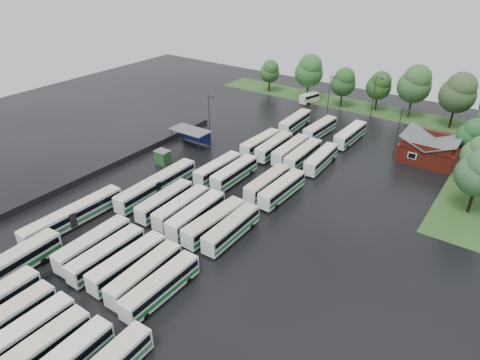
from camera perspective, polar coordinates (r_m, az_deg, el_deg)
The scene contains 50 objects.
ground at distance 64.24m, azimuth -7.72°, elevation -5.67°, with size 160.00×160.00×0.00m, color black.
brick_building at distance 88.51m, azimuth 23.87°, elevation 3.49°, with size 10.07×8.60×5.39m.
wash_shed at distance 87.46m, azimuth -6.50°, elevation 6.40°, with size 8.20×4.20×3.58m.
utility_hut at distance 81.34m, azimuth -10.27°, elevation 3.03°, with size 2.70×2.20×2.62m.
grass_strip_north at distance 114.33m, azimuth 15.74°, elevation 9.36°, with size 80.00×10.00×0.01m, color #264819.
west_fence at distance 83.09m, azimuth -15.40°, elevation 2.44°, with size 0.10×50.00×1.20m, color #2D2D30.
bus_r0c1 at distance 53.06m, azimuth -28.79°, elevation -16.17°, with size 2.47×10.79×2.99m.
bus_r0c2 at distance 50.68m, azimuth -26.97°, elevation -18.04°, with size 2.37×10.94×3.04m.
bus_r0c3 at distance 48.65m, azimuth -25.29°, elevation -19.96°, with size 2.34×10.76×2.99m.
bus_r1c0 at distance 59.88m, azimuth -18.97°, elevation -8.10°, with size 2.73×11.15×3.08m.
bus_r1c1 at distance 57.60m, azimuth -17.33°, elevation -9.46°, with size 2.46×10.95×3.04m.
bus_r1c2 at distance 55.57m, azimuth -14.69°, elevation -10.60°, with size 2.43×11.05×3.07m.
bus_r1c3 at distance 53.49m, azimuth -12.56°, elevation -12.11°, with size 2.81×11.00×3.04m.
bus_r1c4 at distance 51.55m, azimuth -10.51°, elevation -13.72°, with size 2.35×10.92×3.04m.
bus_r2c0 at distance 66.71m, azimuth -9.99°, elevation -2.77°, with size 2.67×10.81×2.99m.
bus_r2c1 at distance 64.81m, azimuth -7.80°, elevation -3.60°, with size 2.59×10.77×2.98m.
bus_r2c2 at distance 62.78m, azimuth -5.87°, elevation -4.58°, with size 2.76×11.21×3.10m.
bus_r2c3 at distance 60.88m, azimuth -3.42°, elevation -5.62°, with size 2.91×11.38×3.14m.
bus_r2c4 at distance 59.62m, azimuth -1.14°, elevation -6.49°, with size 2.47×10.85×3.01m.
bus_r3c0 at distance 75.29m, azimuth -2.95°, elevation 1.54°, with size 2.56×10.72×2.97m.
bus_r3c1 at distance 73.76m, azimuth -0.75°, elevation 1.00°, with size 2.42×10.92×3.03m.
bus_r3c3 at distance 70.75m, azimuth 3.68°, elevation -0.38°, with size 2.39×10.82×3.01m.
bus_r3c4 at distance 69.18m, azimuth 5.62°, elevation -1.19°, with size 2.56×10.87×3.01m.
bus_r4c0 at distance 85.23m, azimuth 2.77°, elevation 4.96°, with size 2.67×10.89×3.01m.
bus_r4c1 at distance 83.79m, azimuth 4.55°, elevation 4.48°, with size 2.60×10.98×3.04m.
bus_r4c2 at distance 82.66m, azimuth 6.77°, elevation 4.01°, with size 2.48×10.97×3.04m.
bus_r4c3 at distance 81.01m, azimuth 8.40°, elevation 3.37°, with size 2.54×11.12×3.09m.
bus_r4c4 at distance 80.04m, azimuth 10.75°, elevation 2.78°, with size 2.73×10.75×2.97m.
bus_r5c0 at distance 96.39m, azimuth 7.37°, elevation 7.70°, with size 2.86×11.31×3.12m.
bus_r5c2 at distance 93.65m, azimuth 10.62°, elevation 6.76°, with size 2.75×10.99×3.04m.
bus_r5c4 at distance 91.72m, azimuth 14.47°, elevation 5.88°, with size 2.55×11.29×3.13m.
artic_bus_west_b at distance 71.23m, azimuth -11.00°, elevation -0.63°, with size 2.60×16.60×3.07m.
artic_bus_west_c at distance 66.87m, azimuth -21.35°, elevation -4.42°, with size 2.51×16.04×2.97m.
minibus at distance 114.38m, azimuth 9.24°, elevation 10.78°, with size 3.41×5.88×2.42m.
tree_north_0 at distance 121.26m, azimuth 4.02°, elevation 14.27°, with size 5.38×5.38×8.92m.
tree_north_1 at distance 114.94m, azimuth 9.24°, elevation 14.21°, with size 7.28×7.28×12.06m.
tree_north_2 at distance 111.26m, azimuth 13.67°, elevation 12.61°, with size 6.08×6.08×10.07m.
tree_north_3 at distance 110.93m, azimuth 18.10°, elevation 11.90°, with size 5.98×5.98×9.91m.
tree_north_4 at distance 108.48m, azimuth 22.33°, elevation 11.78°, with size 7.62×7.62×12.62m.
tree_north_5 at distance 105.35m, azimuth 27.15°, elevation 10.35°, with size 7.69×7.69×12.73m.
tree_east_2 at distance 89.26m, azimuth 28.63°, elevation 5.33°, with size 5.39×5.39×8.94m.
lamp_post_ne at distance 84.19m, azimuth 20.40°, elevation 6.08°, with size 1.61×0.31×10.45m.
lamp_post_nw at distance 86.22m, azimuth -4.06°, elevation 8.41°, with size 1.62×0.32×10.54m.
lamp_post_back_w at distance 105.60m, azimuth 11.85°, elevation 11.34°, with size 1.43×0.28×9.31m.
lamp_post_back_e at distance 101.76m, azimuth 17.44°, elevation 10.50°, with size 1.67×0.33×10.84m.
puddle_0 at distance 58.07m, azimuth -23.36°, elevation -12.52°, with size 5.68×5.68×0.01m, color black.
puddle_1 at distance 49.33m, azimuth -19.11°, elevation -20.38°, with size 3.25×3.25×0.01m, color black.
puddle_2 at distance 71.70m, azimuth -9.96°, elevation -1.89°, with size 5.27×5.27×0.01m, color black.
puddle_3 at distance 59.87m, azimuth -3.68°, elevation -8.34°, with size 4.09×4.09×0.01m, color black.
puddle_4 at distance 47.29m, azimuth -14.17°, elevation -22.20°, with size 2.63×2.63×0.01m, color black.
Camera 1 is at (37.37, -37.74, 36.15)m, focal length 32.00 mm.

